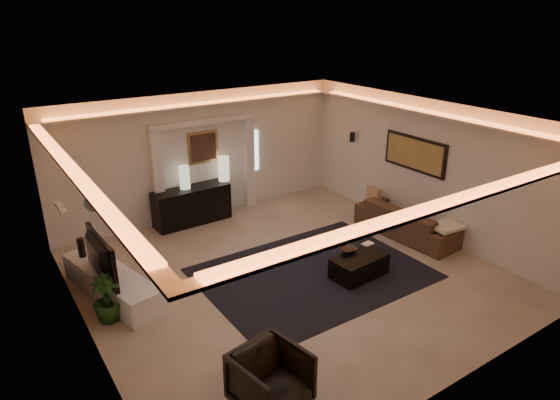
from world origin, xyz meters
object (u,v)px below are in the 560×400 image
coffee_table (359,266)px  armchair (271,380)px  sofa (408,221)px  console (192,206)px

coffee_table → armchair: bearing=-154.8°
coffee_table → sofa: bearing=15.0°
console → sofa: console is taller
console → sofa: (3.59, -3.20, -0.06)m
armchair → sofa: bearing=15.7°
console → sofa: 4.81m
console → coffee_table: (1.53, -3.93, -0.20)m
coffee_table → armchair: 3.50m
coffee_table → armchair: size_ratio=1.24×
coffee_table → armchair: armchair is taller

